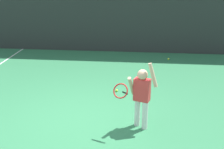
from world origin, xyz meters
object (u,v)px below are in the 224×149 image
Objects in this scene: tennis_player at (141,94)px; tennis_ball_2 at (169,59)px; tennis_ball_0 at (117,90)px; tennis_ball_3 at (146,100)px.

tennis_ball_2 is at bearing 98.01° from tennis_player.
tennis_ball_0 and tennis_ball_2 have the same top height.
tennis_player is 1.94m from tennis_ball_0.
tennis_player is 20.46× the size of tennis_ball_3.
tennis_player is 1.40m from tennis_ball_3.
tennis_ball_2 is at bearing 76.70° from tennis_ball_3.
tennis_player is 20.46× the size of tennis_ball_2.
tennis_ball_0 is 1.00× the size of tennis_ball_3.
tennis_ball_0 and tennis_ball_3 have the same top height.
tennis_ball_3 is at bearing 102.85° from tennis_player.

